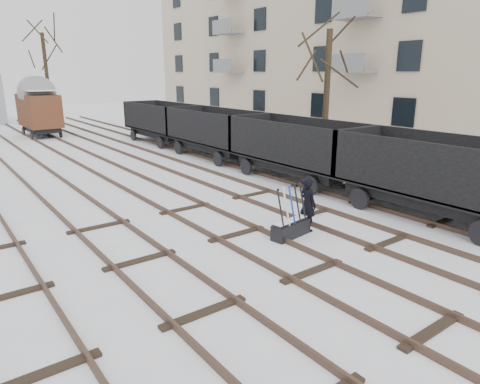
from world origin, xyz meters
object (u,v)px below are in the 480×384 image
(freight_wagon_a, at_px, (437,188))
(box_van_wagon, at_px, (39,110))
(ground_frame, at_px, (291,227))
(worker, at_px, (308,205))

(freight_wagon_a, xyz_separation_m, box_van_wagon, (-5.78, 27.18, 0.95))
(ground_frame, bearing_deg, box_van_wagon, 83.27)
(worker, bearing_deg, freight_wagon_a, -114.99)
(ground_frame, height_order, box_van_wagon, box_van_wagon)
(worker, bearing_deg, ground_frame, 94.74)
(freight_wagon_a, distance_m, box_van_wagon, 27.80)
(worker, xyz_separation_m, freight_wagon_a, (4.09, -1.66, 0.19))
(worker, distance_m, box_van_wagon, 25.59)
(ground_frame, relative_size, freight_wagon_a, 0.23)
(worker, xyz_separation_m, box_van_wagon, (-1.68, 25.51, 1.15))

